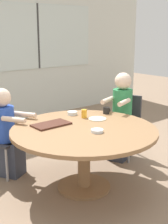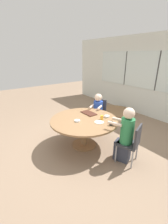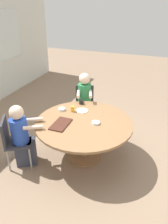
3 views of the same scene
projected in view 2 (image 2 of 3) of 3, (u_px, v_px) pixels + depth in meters
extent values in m
plane|color=#8C725B|center=(84.00, 145.00, 3.78)|extent=(16.00, 16.00, 0.00)
cube|color=silver|center=(157.00, 78.00, 4.96)|extent=(8.40, 0.06, 2.80)
cube|color=silver|center=(158.00, 71.00, 4.85)|extent=(5.20, 0.02, 1.26)
cube|color=#333333|center=(125.00, 69.00, 5.82)|extent=(0.04, 0.01, 1.26)
cube|color=#333333|center=(158.00, 71.00, 4.85)|extent=(0.04, 0.01, 1.26)
cylinder|color=olive|center=(84.00, 120.00, 3.53)|extent=(1.59, 1.59, 0.04)
cylinder|color=olive|center=(84.00, 133.00, 3.66)|extent=(0.14, 0.14, 0.67)
cylinder|color=olive|center=(84.00, 144.00, 3.77)|extent=(0.60, 0.60, 0.03)
cube|color=#333338|center=(98.00, 115.00, 4.54)|extent=(0.55, 0.55, 0.03)
cube|color=#333338|center=(100.00, 106.00, 4.62)|extent=(0.35, 0.22, 0.42)
cylinder|color=#99999E|center=(102.00, 124.00, 4.42)|extent=(0.03, 0.03, 0.41)
cylinder|color=#99999E|center=(91.00, 122.00, 4.54)|extent=(0.03, 0.03, 0.41)
cylinder|color=#99999E|center=(105.00, 120.00, 4.71)|extent=(0.03, 0.03, 0.41)
cylinder|color=#99999E|center=(95.00, 118.00, 4.83)|extent=(0.03, 0.03, 0.41)
cube|color=#333338|center=(128.00, 143.00, 3.07)|extent=(0.51, 0.51, 0.03)
cube|color=#333338|center=(138.00, 136.00, 2.90)|extent=(0.16, 0.37, 0.42)
cylinder|color=#99999E|center=(116.00, 154.00, 3.11)|extent=(0.03, 0.03, 0.41)
cylinder|color=#99999E|center=(122.00, 146.00, 3.37)|extent=(0.03, 0.03, 0.41)
cylinder|color=#99999E|center=(132.00, 160.00, 2.93)|extent=(0.03, 0.03, 0.41)
cylinder|color=#99999E|center=(137.00, 151.00, 3.20)|extent=(0.03, 0.03, 0.41)
cube|color=#333847|center=(97.00, 122.00, 4.54)|extent=(0.37, 0.40, 0.44)
cylinder|color=#284CB7|center=(98.00, 108.00, 4.43)|extent=(0.27, 0.27, 0.42)
sphere|color=beige|center=(98.00, 98.00, 4.31)|extent=(0.22, 0.22, 0.22)
cylinder|color=beige|center=(100.00, 108.00, 4.15)|extent=(0.20, 0.29, 0.06)
cylinder|color=beige|center=(91.00, 106.00, 4.24)|extent=(0.20, 0.29, 0.06)
cube|color=#333847|center=(122.00, 150.00, 3.20)|extent=(0.38, 0.33, 0.44)
cylinder|color=#2D844C|center=(127.00, 131.00, 2.99)|extent=(0.26, 0.26, 0.53)
sphere|color=beige|center=(129.00, 113.00, 2.86)|extent=(0.22, 0.22, 0.22)
cylinder|color=beige|center=(115.00, 124.00, 2.96)|extent=(0.29, 0.16, 0.06)
cylinder|color=beige|center=(119.00, 120.00, 3.15)|extent=(0.29, 0.16, 0.06)
cube|color=#472319|center=(89.00, 113.00, 3.86)|extent=(0.42, 0.24, 0.02)
cylinder|color=black|center=(111.00, 123.00, 3.21)|extent=(0.08, 0.08, 0.08)
torus|color=black|center=(113.00, 124.00, 3.18)|extent=(0.01, 0.06, 0.06)
cylinder|color=gold|center=(102.00, 118.00, 3.48)|extent=(0.07, 0.07, 0.10)
cylinder|color=silver|center=(77.00, 121.00, 3.40)|extent=(0.13, 0.13, 0.03)
cylinder|color=silver|center=(107.00, 116.00, 3.62)|extent=(0.12, 0.12, 0.04)
cylinder|color=beige|center=(99.00, 122.00, 3.36)|extent=(0.22, 0.22, 0.01)
cylinder|color=olive|center=(115.00, 113.00, 5.79)|extent=(1.29, 1.29, 0.03)
cylinder|color=olive|center=(115.00, 112.00, 5.78)|extent=(1.30, 1.30, 0.03)
cylinder|color=olive|center=(115.00, 112.00, 5.76)|extent=(1.29, 1.29, 0.03)
cylinder|color=olive|center=(115.00, 111.00, 5.75)|extent=(1.30, 1.30, 0.03)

